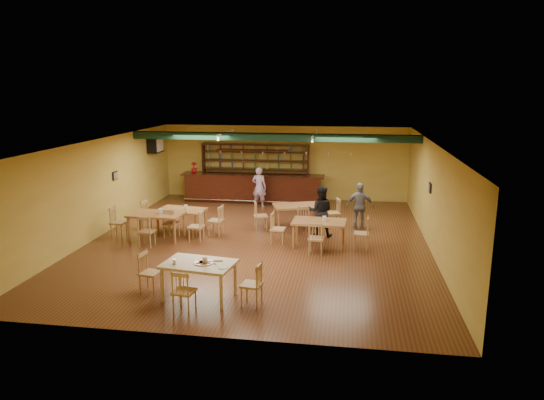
% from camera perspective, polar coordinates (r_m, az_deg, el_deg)
% --- Properties ---
extents(floor, '(12.00, 12.00, 0.00)m').
position_cam_1_polar(floor, '(15.28, -1.52, -4.66)').
color(floor, '#572A19').
rests_on(floor, ground).
extents(ceiling_beam, '(10.00, 0.30, 0.25)m').
position_cam_1_polar(ceiling_beam, '(17.42, 0.06, 7.16)').
color(ceiling_beam, black).
rests_on(ceiling_beam, ceiling).
extents(track_rail_left, '(0.05, 2.50, 0.05)m').
position_cam_1_polar(track_rail_left, '(18.35, -5.27, 7.61)').
color(track_rail_left, white).
rests_on(track_rail_left, ceiling).
extents(track_rail_right, '(0.05, 2.50, 0.05)m').
position_cam_1_polar(track_rail_right, '(17.86, 4.84, 7.48)').
color(track_rail_right, white).
rests_on(track_rail_right, ceiling).
extents(ac_unit, '(0.34, 0.70, 0.48)m').
position_cam_1_polar(ac_unit, '(20.09, -13.06, 6.09)').
color(ac_unit, white).
rests_on(ac_unit, wall_left).
extents(picture_left, '(0.04, 0.34, 0.28)m').
position_cam_1_polar(picture_left, '(17.35, -17.34, 2.65)').
color(picture_left, black).
rests_on(picture_left, wall_left).
extents(picture_right, '(0.04, 0.34, 0.28)m').
position_cam_1_polar(picture_right, '(15.30, 17.44, 1.34)').
color(picture_right, black).
rests_on(picture_right, wall_right).
extents(bar_counter, '(5.73, 0.85, 1.13)m').
position_cam_1_polar(bar_counter, '(20.25, -2.22, 1.35)').
color(bar_counter, black).
rests_on(bar_counter, ground).
extents(back_bar_hutch, '(4.43, 0.40, 2.28)m').
position_cam_1_polar(back_bar_hutch, '(20.76, -1.90, 3.25)').
color(back_bar_hutch, black).
rests_on(back_bar_hutch, ground).
extents(poinsettia, '(0.31, 0.31, 0.43)m').
position_cam_1_polar(poinsettia, '(20.70, -8.82, 3.66)').
color(poinsettia, '#AF1015').
rests_on(poinsettia, bar_counter).
extents(dining_table_a, '(1.59, 1.10, 0.74)m').
position_cam_1_polar(dining_table_a, '(16.43, -10.17, -2.27)').
color(dining_table_a, '#A36F39').
rests_on(dining_table_a, ground).
extents(dining_table_b, '(1.75, 1.35, 0.77)m').
position_cam_1_polar(dining_table_b, '(16.60, 2.90, -1.86)').
color(dining_table_b, '#A36F39').
rests_on(dining_table_b, ground).
extents(dining_table_c, '(1.64, 1.01, 0.81)m').
position_cam_1_polar(dining_table_c, '(15.78, -12.91, -2.90)').
color(dining_table_c, '#A36F39').
rests_on(dining_table_c, ground).
extents(dining_table_d, '(1.58, 1.00, 0.77)m').
position_cam_1_polar(dining_table_d, '(14.75, 5.33, -3.81)').
color(dining_table_d, '#A36F39').
rests_on(dining_table_d, ground).
extents(near_table, '(1.65, 1.18, 0.82)m').
position_cam_1_polar(near_table, '(11.32, -8.23, -9.00)').
color(near_table, beige).
rests_on(near_table, ground).
extents(pizza_tray, '(0.50, 0.50, 0.01)m').
position_cam_1_polar(pizza_tray, '(11.14, -7.76, -7.05)').
color(pizza_tray, silver).
rests_on(pizza_tray, near_table).
extents(parmesan_shaker, '(0.08, 0.08, 0.11)m').
position_cam_1_polar(parmesan_shaker, '(11.16, -10.99, -6.88)').
color(parmesan_shaker, '#EAE5C6').
rests_on(parmesan_shaker, near_table).
extents(napkin_stack, '(0.23, 0.20, 0.03)m').
position_cam_1_polar(napkin_stack, '(11.26, -6.10, -6.74)').
color(napkin_stack, white).
rests_on(napkin_stack, near_table).
extents(pizza_server, '(0.30, 0.28, 0.00)m').
position_cam_1_polar(pizza_server, '(11.14, -6.87, -6.97)').
color(pizza_server, silver).
rests_on(pizza_server, pizza_tray).
extents(side_plate, '(0.25, 0.25, 0.01)m').
position_cam_1_polar(side_plate, '(10.82, -5.56, -7.61)').
color(side_plate, white).
rests_on(side_plate, near_table).
extents(patron_bar, '(0.63, 0.47, 1.56)m').
position_cam_1_polar(patron_bar, '(19.34, -1.47, 1.47)').
color(patron_bar, '#9754B7').
rests_on(patron_bar, ground).
extents(patron_right_a, '(0.79, 0.63, 1.58)m').
position_cam_1_polar(patron_right_a, '(15.67, 5.53, -1.26)').
color(patron_right_a, black).
rests_on(patron_right_a, ground).
extents(patron_right_b, '(0.91, 0.39, 1.54)m').
position_cam_1_polar(patron_right_b, '(16.57, 9.93, -0.70)').
color(patron_right_b, gray).
rests_on(patron_right_b, ground).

